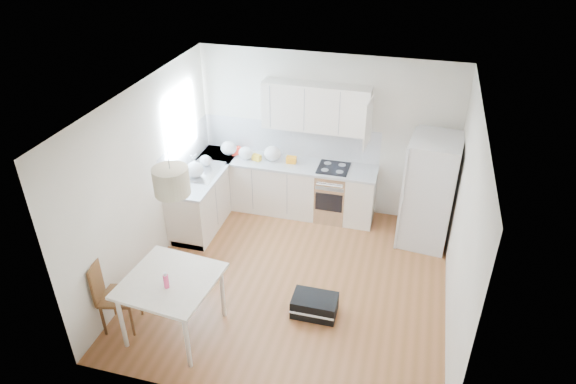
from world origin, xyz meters
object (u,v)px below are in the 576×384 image
object	(u,v)px
refrigerator	(431,191)
gym_bag	(315,305)
dining_table	(171,286)
dining_chair	(118,295)

from	to	relation	value
refrigerator	gym_bag	size ratio (longest dim) A/B	2.99
dining_table	dining_chair	world-z (taller)	dining_chair
gym_bag	dining_table	bearing A→B (deg)	-155.66
dining_chair	gym_bag	distance (m)	2.48
refrigerator	dining_chair	xyz separation A→B (m)	(-3.63, -2.92, -0.37)
refrigerator	dining_chair	world-z (taller)	refrigerator
refrigerator	dining_table	size ratio (longest dim) A/B	1.51
dining_chair	gym_bag	size ratio (longest dim) A/B	1.72
refrigerator	gym_bag	distance (m)	2.58
dining_chair	refrigerator	bearing A→B (deg)	25.53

